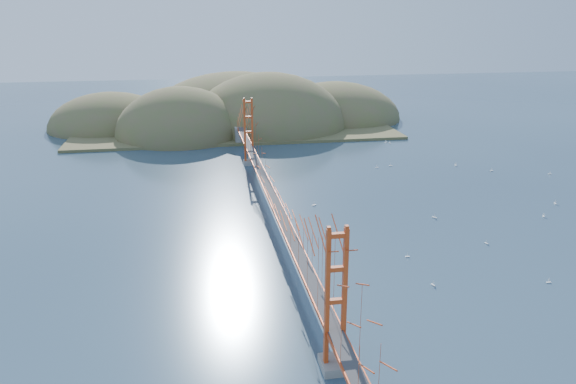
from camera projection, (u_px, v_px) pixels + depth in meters
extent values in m
plane|color=#2A4155|center=(275.00, 226.00, 70.91)|extent=(320.00, 320.00, 0.00)
cube|color=gray|center=(334.00, 365.00, 42.72)|extent=(2.00, 2.40, 0.70)
cube|color=gray|center=(249.00, 162.00, 98.88)|extent=(2.00, 2.40, 0.70)
cube|color=#B93A14|center=(275.00, 201.00, 69.88)|extent=(1.40, 92.00, 0.16)
cube|color=#B93A14|center=(275.00, 203.00, 69.94)|extent=(1.33, 92.00, 0.24)
cube|color=#38383A|center=(275.00, 201.00, 69.85)|extent=(1.19, 92.00, 0.03)
cube|color=gray|center=(241.00, 136.00, 113.45)|extent=(2.20, 2.60, 3.30)
cube|color=brown|center=(234.00, 125.00, 130.74)|extent=(70.00, 40.00, 0.60)
ellipsoid|color=brown|center=(181.00, 136.00, 121.36)|extent=(28.00, 28.00, 21.00)
ellipsoid|color=brown|center=(269.00, 127.00, 130.26)|extent=(36.00, 36.00, 25.00)
ellipsoid|color=brown|center=(335.00, 118.00, 140.69)|extent=(32.00, 32.00, 18.00)
ellipsoid|color=brown|center=(111.00, 127.00, 129.98)|extent=(28.00, 28.00, 16.00)
ellipsoid|color=brown|center=(237.00, 115.00, 144.25)|extent=(44.00, 44.00, 22.00)
cube|color=white|center=(486.00, 243.00, 65.53)|extent=(0.30, 0.50, 0.09)
cylinder|color=white|center=(487.00, 241.00, 65.45)|extent=(0.01, 0.01, 0.52)
cube|color=white|center=(555.00, 203.00, 78.88)|extent=(0.32, 0.62, 0.11)
cylinder|color=white|center=(555.00, 201.00, 78.78)|extent=(0.02, 0.02, 0.64)
cube|color=white|center=(456.00, 165.00, 98.08)|extent=(0.31, 0.65, 0.11)
cylinder|color=white|center=(456.00, 163.00, 97.98)|extent=(0.02, 0.02, 0.68)
cube|color=white|center=(550.00, 174.00, 92.92)|extent=(0.55, 0.29, 0.10)
cylinder|color=white|center=(550.00, 172.00, 92.83)|extent=(0.02, 0.02, 0.57)
cube|color=white|center=(314.00, 205.00, 78.22)|extent=(0.61, 0.35, 0.10)
cylinder|color=white|center=(314.00, 203.00, 78.12)|extent=(0.02, 0.02, 0.63)
cube|color=white|center=(544.00, 216.00, 74.06)|extent=(0.39, 0.57, 0.10)
cylinder|color=white|center=(544.00, 214.00, 73.97)|extent=(0.02, 0.02, 0.60)
cube|color=white|center=(390.00, 166.00, 97.92)|extent=(0.59, 0.32, 0.10)
cylinder|color=white|center=(391.00, 164.00, 97.83)|extent=(0.02, 0.02, 0.61)
cube|color=white|center=(549.00, 282.00, 56.17)|extent=(0.52, 0.17, 0.09)
cylinder|color=white|center=(549.00, 280.00, 56.08)|extent=(0.01, 0.01, 0.56)
cube|color=white|center=(491.00, 171.00, 94.74)|extent=(0.62, 0.34, 0.11)
cylinder|color=white|center=(492.00, 169.00, 94.64)|extent=(0.02, 0.02, 0.64)
cube|color=white|center=(377.00, 168.00, 96.77)|extent=(0.53, 0.23, 0.09)
cylinder|color=white|center=(377.00, 166.00, 96.68)|extent=(0.01, 0.01, 0.56)
cube|color=white|center=(433.00, 285.00, 55.65)|extent=(0.32, 0.53, 0.09)
cylinder|color=white|center=(433.00, 283.00, 55.56)|extent=(0.01, 0.01, 0.54)
cube|color=white|center=(434.00, 217.00, 73.61)|extent=(0.54, 0.61, 0.11)
cylinder|color=white|center=(435.00, 215.00, 73.51)|extent=(0.02, 0.02, 0.67)
cube|color=white|center=(390.00, 143.00, 114.27)|extent=(0.43, 0.49, 0.09)
cylinder|color=white|center=(390.00, 142.00, 114.19)|extent=(0.01, 0.01, 0.54)
cube|color=white|center=(407.00, 257.00, 62.01)|extent=(0.51, 0.24, 0.09)
cylinder|color=white|center=(408.00, 254.00, 61.93)|extent=(0.01, 0.01, 0.53)
cube|color=white|center=(386.00, 142.00, 115.03)|extent=(0.53, 0.40, 0.09)
cylinder|color=white|center=(386.00, 141.00, 114.94)|extent=(0.01, 0.01, 0.56)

